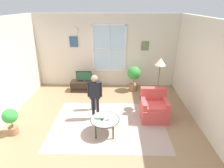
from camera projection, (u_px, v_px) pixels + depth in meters
name	position (u px, v px, depth m)	size (l,w,h in m)	color
ground_plane	(101.00, 128.00, 5.06)	(6.03, 6.45, 0.02)	#9E7A56
back_wall	(106.00, 51.00, 7.21)	(5.43, 0.17, 2.82)	beige
side_wall_right	(215.00, 82.00, 4.43)	(0.12, 5.85, 2.82)	beige
area_rug	(109.00, 124.00, 5.22)	(3.15, 2.34, 0.01)	tan
tv_stand	(85.00, 86.00, 7.16)	(1.03, 0.43, 0.39)	#2D2319
television	(84.00, 76.00, 6.99)	(0.58, 0.08, 0.40)	#4C4C4C
armchair	(154.00, 108.00, 5.39)	(0.76, 0.74, 0.87)	#D14C47
coffee_table	(105.00, 120.00, 4.69)	(0.75, 0.75, 0.45)	#99B2B7
book_stack	(100.00, 117.00, 4.71)	(0.23, 0.17, 0.05)	#70975B
cup	(109.00, 119.00, 4.60)	(0.08, 0.08, 0.10)	white
remote_near_books	(101.00, 119.00, 4.66)	(0.04, 0.14, 0.02)	black
remote_near_cup	(103.00, 116.00, 4.76)	(0.04, 0.14, 0.02)	black
person_black_shirt	(95.00, 92.00, 5.13)	(0.41, 0.19, 1.37)	black
person_pink_shirt	(93.00, 92.00, 5.68)	(0.30, 0.14, 1.00)	#333851
potted_plant_by_window	(134.00, 75.00, 7.00)	(0.50, 0.50, 0.97)	#9E6B4C
potted_plant_corner	(11.00, 119.00, 4.66)	(0.37, 0.37, 0.73)	#9E6B4C
floor_lamp	(160.00, 67.00, 5.46)	(0.32, 0.32, 1.68)	black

